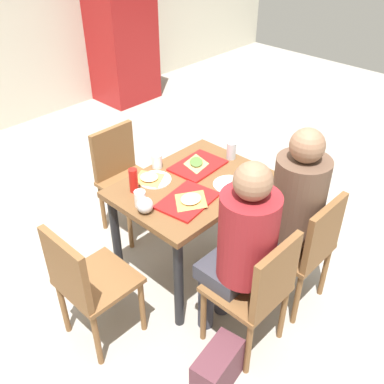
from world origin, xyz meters
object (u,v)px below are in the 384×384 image
object	(u,v)px
pizza_slice_a	(191,200)
pizza_slice_c	(149,178)
pizza_slice_b	(196,163)
soda_can	(231,151)
plastic_cup_c	(140,199)
chair_far_side	(123,173)
plastic_cup_b	(231,193)
chair_left_end	(85,281)
handbag	(217,369)
tray_red_near	(187,201)
main_table	(192,197)
condiment_bottle	(134,180)
drink_fridge	(121,24)
chair_near_right	(306,245)
person_in_brown_jacket	(292,204)
paper_plate_near_edge	(230,185)
foil_bundle	(145,205)
chair_near_left	(258,288)
plastic_cup_a	(157,161)
tray_red_far	(198,166)
paper_plate_center	(155,180)
person_in_red	(241,243)

from	to	relation	value
pizza_slice_a	pizza_slice_c	bearing A→B (deg)	90.47
pizza_slice_a	pizza_slice_b	bearing A→B (deg)	38.86
soda_can	pizza_slice_c	bearing A→B (deg)	160.55
pizza_slice_c	plastic_cup_c	distance (m)	0.29
chair_far_side	plastic_cup_b	size ratio (longest dim) A/B	8.50
chair_left_end	handbag	xyz separation A→B (m)	(0.28, -0.76, -0.36)
tray_red_near	plastic_cup_b	distance (m)	0.27
main_table	condiment_bottle	distance (m)	0.43
handbag	main_table	bearing A→B (deg)	51.88
drink_fridge	chair_near_right	bearing A→B (deg)	-112.46
plastic_cup_c	condiment_bottle	xyz separation A→B (m)	(0.07, 0.14, 0.03)
chair_far_side	plastic_cup_c	bearing A→B (deg)	-119.80
person_in_brown_jacket	soda_can	size ratio (longest dim) A/B	10.33
tray_red_near	pizza_slice_a	world-z (taller)	pizza_slice_a
tray_red_near	paper_plate_near_edge	size ratio (longest dim) A/B	1.64
plastic_cup_c	soda_can	size ratio (longest dim) A/B	0.82
chair_near_right	plastic_cup_b	xyz separation A→B (m)	(-0.22, 0.44, 0.30)
foil_bundle	drink_fridge	bearing A→B (deg)	53.10
chair_far_side	person_in_brown_jacket	world-z (taller)	person_in_brown_jacket
chair_near_right	pizza_slice_a	bearing A→B (deg)	124.89
chair_near_right	pizza_slice_a	distance (m)	0.77
pizza_slice_a	drink_fridge	world-z (taller)	drink_fridge
chair_near_left	plastic_cup_b	size ratio (longest dim) A/B	8.50
condiment_bottle	plastic_cup_b	bearing A→B (deg)	-55.60
chair_near_right	tray_red_near	distance (m)	0.79
chair_left_end	plastic_cup_c	xyz separation A→B (m)	(0.48, 0.05, 0.30)
foil_bundle	chair_left_end	bearing A→B (deg)	177.74
chair_near_right	plastic_cup_a	size ratio (longest dim) A/B	8.50
drink_fridge	condiment_bottle	bearing A→B (deg)	-127.77
main_table	person_in_brown_jacket	distance (m)	0.66
tray_red_far	plastic_cup_a	bearing A→B (deg)	134.89
condiment_bottle	drink_fridge	distance (m)	3.36
chair_far_side	foil_bundle	bearing A→B (deg)	-118.85
pizza_slice_c	plastic_cup_a	xyz separation A→B (m)	(0.15, 0.08, 0.03)
condiment_bottle	chair_far_side	bearing A→B (deg)	59.53
paper_plate_center	person_in_red	bearing A→B (deg)	-97.02
plastic_cup_a	handbag	bearing A→B (deg)	-118.20
paper_plate_near_edge	plastic_cup_b	bearing A→B (deg)	-138.78
person_in_brown_jacket	foil_bundle	bearing A→B (deg)	138.69
pizza_slice_b	plastic_cup_b	size ratio (longest dim) A/B	2.27
main_table	tray_red_far	world-z (taller)	tray_red_far
paper_plate_near_edge	pizza_slice_a	size ratio (longest dim) A/B	0.97
pizza_slice_a	foil_bundle	size ratio (longest dim) A/B	2.26
chair_near_right	paper_plate_center	bearing A→B (deg)	112.75
main_table	condiment_bottle	xyz separation A→B (m)	(-0.32, 0.20, 0.20)
plastic_cup_b	handbag	size ratio (longest dim) A/B	0.31
paper_plate_center	pizza_slice_b	distance (m)	0.33
tray_red_far	paper_plate_near_edge	bearing A→B (deg)	-94.61
pizza_slice_c	condiment_bottle	xyz separation A→B (m)	(-0.15, -0.03, 0.06)
tray_red_near	paper_plate_near_edge	world-z (taller)	tray_red_near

